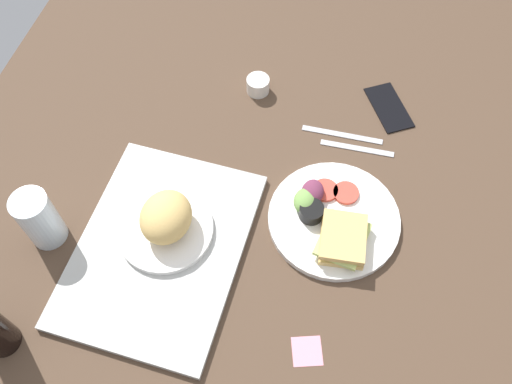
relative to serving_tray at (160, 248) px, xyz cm
name	(u,v)px	position (x,y,z in cm)	size (l,w,h in cm)	color
ground_plane	(267,215)	(14.10, -19.26, -2.30)	(190.00, 150.00, 3.00)	#4C3828
serving_tray	(160,248)	(0.00, 0.00, 0.00)	(45.00, 33.00, 1.60)	#B2B2AD
bread_plate_near	(166,221)	(4.04, -0.43, 4.60)	(19.94, 19.94, 9.58)	white
plate_with_salad	(332,219)	(14.85, -33.05, 0.93)	(28.00, 28.00, 5.40)	white
drinking_glass	(39,219)	(-2.38, 23.76, 6.16)	(7.45, 7.45, 13.91)	silver
espresso_cup	(258,85)	(46.99, -8.92, 1.20)	(5.60, 5.60, 4.00)	silver
fork	(357,148)	(35.51, -35.47, -0.55)	(17.00, 1.40, 0.50)	#B7B7BC
knife	(342,135)	(38.51, -31.47, -0.55)	(19.00, 1.40, 0.50)	#B7B7BC
cell_phone	(389,107)	(49.42, -41.06, -0.40)	(14.40, 7.20, 0.80)	black
sticky_note	(307,351)	(-13.04, -33.54, -0.74)	(5.60, 5.60, 0.12)	pink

